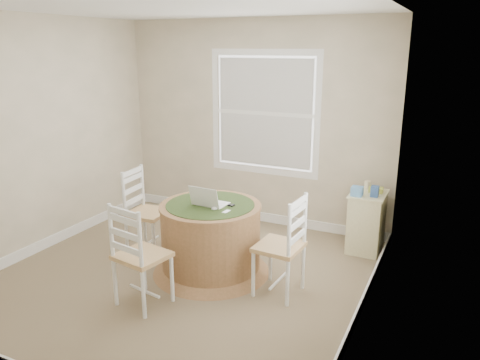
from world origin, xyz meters
The scene contains 14 objects.
room centered at (0.17, 0.16, 1.30)m, with size 3.64×3.64×2.64m.
round_table centered at (0.22, 0.22, 0.40)m, with size 1.21×1.21×0.74m.
chair_left centered at (-0.64, 0.33, 0.47)m, with size 0.42×0.40×0.95m, color white, non-canonical shape.
chair_near centered at (-0.02, -0.59, 0.47)m, with size 0.42×0.40×0.95m, color white, non-canonical shape.
chair_right centered at (1.01, 0.11, 0.47)m, with size 0.42×0.40×0.95m, color white, non-canonical shape.
laptop centered at (0.22, 0.20, 0.76)m, with size 0.33×0.29×0.22m.
mouse centered at (0.33, 0.12, 0.74)m, with size 0.06×0.09×0.03m, color white.
phone centered at (0.47, 0.10, 0.73)m, with size 0.04×0.09×0.02m, color #B7BABF.
keys centered at (0.43, 0.27, 0.74)m, with size 0.06×0.05×0.03m, color black.
corner_chest centered at (1.55, 1.46, 0.34)m, with size 0.38×0.52×0.68m.
tissue_box centered at (1.46, 1.33, 0.73)m, with size 0.12×0.12×0.10m, color #5A94CF.
box_yellow centered at (1.61, 1.52, 0.71)m, with size 0.15×0.10×0.06m, color #B7BF43.
box_blue centered at (1.62, 1.37, 0.74)m, with size 0.08×0.08×0.12m, color #325798.
cup_cream centered at (1.51, 1.61, 0.73)m, with size 0.07×0.07×0.09m, color beige.
Camera 1 is at (2.41, -3.64, 2.26)m, focal length 35.00 mm.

